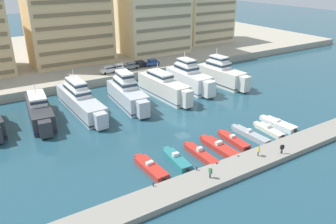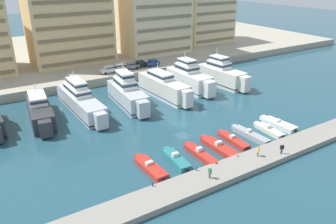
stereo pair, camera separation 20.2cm
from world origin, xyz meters
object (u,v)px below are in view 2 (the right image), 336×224
(motorboat_teal_left, at_px, (176,159))
(motorboat_red_far_left, at_px, (150,167))
(motorboat_cream_mid_right, at_px, (269,130))
(yacht_charcoal_left, at_px, (40,111))
(yacht_ivory_center, at_px, (164,87))
(pedestrian_near_edge, at_px, (258,150))
(pedestrian_far_side, at_px, (282,148))
(car_grey_mid_left, at_px, (131,66))
(yacht_ivory_mid_right, at_px, (222,74))
(pedestrian_mid_deck, at_px, (210,172))
(yacht_silver_mid_left, at_px, (80,100))
(car_blue_center, at_px, (152,62))
(motorboat_red_mid_left, at_px, (201,154))
(car_white_far_left, at_px, (109,69))
(motorboat_red_center_left, at_px, (220,147))
(motorboat_grey_center_right, at_px, (250,135))
(motorboat_white_right, at_px, (278,124))
(car_black_center_left, at_px, (140,64))
(yacht_white_center_right, at_px, (189,78))
(yacht_silver_center_left, at_px, (128,94))
(motorboat_red_center, at_px, (233,140))
(car_white_left, at_px, (119,67))

(motorboat_teal_left, bearing_deg, motorboat_red_far_left, 177.96)
(motorboat_cream_mid_right, bearing_deg, motorboat_red_far_left, 178.78)
(yacht_charcoal_left, height_order, motorboat_teal_left, yacht_charcoal_left)
(yacht_ivory_center, height_order, motorboat_red_far_left, yacht_ivory_center)
(pedestrian_near_edge, height_order, pedestrian_far_side, pedestrian_far_side)
(car_grey_mid_left, relative_size, pedestrian_far_side, 2.52)
(yacht_ivory_mid_right, distance_m, pedestrian_far_side, 35.37)
(pedestrian_near_edge, relative_size, pedestrian_mid_deck, 0.96)
(yacht_silver_mid_left, bearing_deg, motorboat_cream_mid_right, -47.00)
(motorboat_cream_mid_right, distance_m, car_blue_center, 42.88)
(motorboat_red_mid_left, height_order, car_blue_center, car_blue_center)
(car_white_far_left, bearing_deg, motorboat_red_mid_left, -93.85)
(motorboat_red_far_left, height_order, motorboat_red_center_left, motorboat_red_center_left)
(motorboat_grey_center_right, xyz_separation_m, pedestrian_far_side, (-1.08, -7.49, 1.38))
(yacht_ivory_center, distance_m, car_blue_center, 19.41)
(yacht_charcoal_left, bearing_deg, motorboat_white_right, -35.45)
(yacht_ivory_center, distance_m, pedestrian_far_side, 31.97)
(car_black_center_left, relative_size, pedestrian_mid_deck, 2.48)
(yacht_white_center_right, xyz_separation_m, car_black_center_left, (-4.48, 17.11, 0.30))
(motorboat_red_mid_left, relative_size, motorboat_cream_mid_right, 1.16)
(yacht_silver_center_left, height_order, yacht_white_center_right, yacht_white_center_right)
(motorboat_red_center_left, distance_m, pedestrian_near_edge, 6.29)
(motorboat_red_center_left, xyz_separation_m, motorboat_red_center, (3.49, 0.65, -0.00))
(motorboat_teal_left, height_order, car_white_far_left, car_white_far_left)
(yacht_ivory_center, bearing_deg, motorboat_grey_center_right, -84.09)
(yacht_white_center_right, relative_size, yacht_ivory_mid_right, 0.98)
(yacht_white_center_right, relative_size, motorboat_cream_mid_right, 2.36)
(motorboat_teal_left, xyz_separation_m, motorboat_cream_mid_right, (19.35, -0.35, -0.08))
(motorboat_grey_center_right, bearing_deg, pedestrian_far_side, -98.21)
(car_black_center_left, bearing_deg, pedestrian_mid_deck, -107.01)
(car_black_center_left, height_order, pedestrian_mid_deck, car_black_center_left)
(motorboat_cream_mid_right, bearing_deg, pedestrian_far_side, -126.46)
(car_blue_center, bearing_deg, yacht_ivory_mid_right, -62.18)
(motorboat_white_right, relative_size, pedestrian_far_side, 4.56)
(yacht_silver_mid_left, height_order, motorboat_cream_mid_right, yacht_silver_mid_left)
(yacht_ivory_center, height_order, motorboat_red_center, yacht_ivory_center)
(yacht_ivory_center, bearing_deg, motorboat_teal_left, -117.31)
(yacht_silver_mid_left, height_order, yacht_ivory_mid_right, yacht_ivory_mid_right)
(yacht_silver_mid_left, xyz_separation_m, yacht_silver_center_left, (9.46, -2.11, 0.28))
(yacht_charcoal_left, distance_m, yacht_silver_center_left, 17.57)
(motorboat_teal_left, relative_size, motorboat_cream_mid_right, 1.04)
(car_white_far_left, height_order, car_grey_mid_left, same)
(motorboat_red_center_left, bearing_deg, motorboat_teal_left, 175.74)
(motorboat_teal_left, bearing_deg, motorboat_cream_mid_right, -1.04)
(car_grey_mid_left, bearing_deg, car_white_left, 178.43)
(yacht_white_center_right, bearing_deg, pedestrian_mid_deck, -121.12)
(yacht_silver_center_left, height_order, motorboat_white_right, yacht_silver_center_left)
(motorboat_white_right, relative_size, car_blue_center, 1.81)
(yacht_silver_center_left, bearing_deg, yacht_charcoal_left, 174.36)
(pedestrian_far_side, bearing_deg, motorboat_white_right, 42.72)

